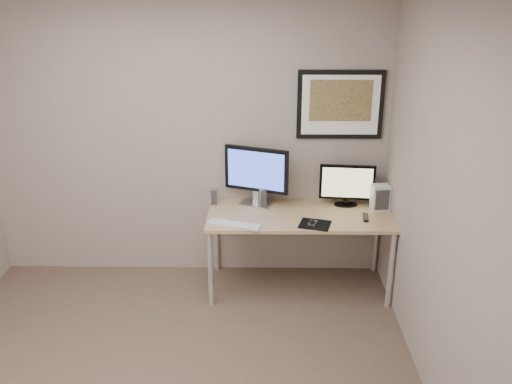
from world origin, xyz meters
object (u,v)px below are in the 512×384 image
speaker_left (214,196)px  keyboard (234,224)px  framed_art (340,105)px  desk (299,221)px  fan_unit (380,198)px  monitor_tv (347,184)px  monitor_large (256,174)px  speaker_right (263,197)px

speaker_left → keyboard: speaker_left is taller
framed_art → keyboard: size_ratio=1.63×
desk → fan_unit: bearing=8.0°
desk → monitor_tv: (0.43, 0.19, 0.27)m
monitor_large → speaker_right: 0.22m
monitor_tv → fan_unit: bearing=-12.6°
framed_art → monitor_large: size_ratio=1.32×
desk → speaker_right: size_ratio=9.02×
monitor_large → speaker_right: monitor_large is taller
monitor_tv → desk: bearing=-150.2°
framed_art → monitor_tv: (0.08, -0.14, -0.69)m
monitor_large → speaker_right: size_ratio=3.19×
monitor_tv → speaker_left: monitor_tv is taller
monitor_tv → keyboard: (-0.99, -0.44, -0.20)m
framed_art → speaker_right: 1.06m
framed_art → speaker_left: (-1.11, -0.13, -0.81)m
desk → monitor_large: size_ratio=2.83×
framed_art → monitor_large: (-0.73, -0.13, -0.59)m
speaker_left → fan_unit: (1.47, -0.10, 0.04)m
speaker_right → keyboard: speaker_right is taller
desk → speaker_left: 0.80m
framed_art → fan_unit: bearing=-32.4°
monitor_large → keyboard: bearing=-91.6°
speaker_right → fan_unit: size_ratio=0.76×
desk → speaker_left: size_ratio=10.02×
desk → speaker_left: speaker_left is taller
monitor_tv → speaker_left: size_ratio=3.07×
desk → monitor_tv: size_ratio=3.27×
desk → keyboard: (-0.56, -0.24, 0.07)m
monitor_large → fan_unit: monitor_large is taller
framed_art → speaker_right: (-0.67, -0.17, -0.80)m
desk → framed_art: bearing=43.5°
framed_art → monitor_large: bearing=-169.9°
framed_art → fan_unit: size_ratio=3.22×
monitor_large → fan_unit: size_ratio=2.43×
framed_art → keyboard: bearing=-147.6°
keyboard → desk: bearing=42.7°
framed_art → desk: bearing=-136.5°
framed_art → keyboard: 1.39m
desk → monitor_large: 0.56m
monitor_tv → fan_unit: monitor_tv is taller
desk → fan_unit: size_ratio=6.86×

